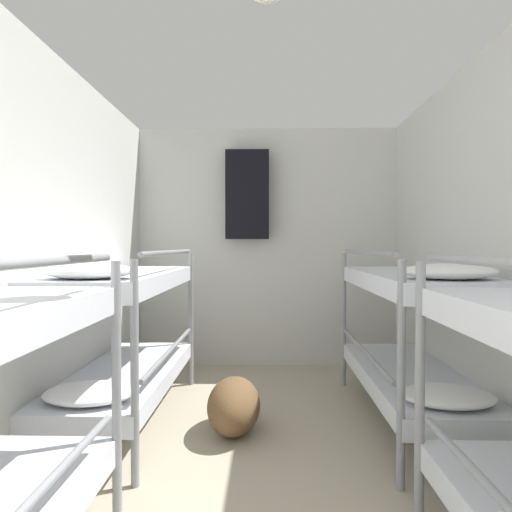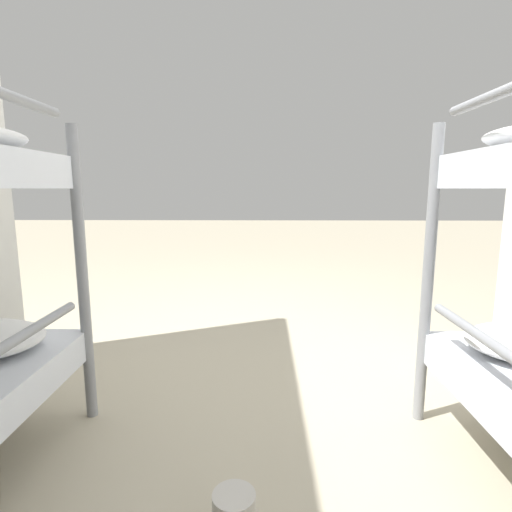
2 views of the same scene
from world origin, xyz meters
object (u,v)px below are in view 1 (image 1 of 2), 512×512
Objects in this scene: bunk_stack_left_far at (123,329)px; hanging_coat at (248,195)px; duffel_bag at (234,405)px; bunk_stack_right_far at (414,331)px.

bunk_stack_left_far is 2.00× the size of hanging_coat.
bunk_stack_left_far is 0.93m from duffel_bag.
bunk_stack_right_far reaches higher than duffel_bag.
duffel_bag is 2.25m from hanging_coat.
hanging_coat reaches higher than bunk_stack_left_far.
hanging_coat is at bearing 89.17° from duffel_bag.
bunk_stack_left_far is at bearing -118.19° from hanging_coat.
duffel_bag is 0.68× the size of hanging_coat.
duffel_bag is at bearing -175.86° from bunk_stack_right_far.
bunk_stack_left_far is 2.95× the size of duffel_bag.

